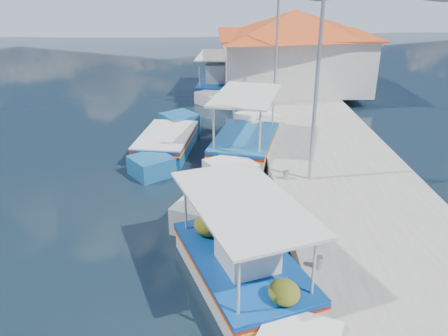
{
  "coord_description": "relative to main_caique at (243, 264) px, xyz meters",
  "views": [
    {
      "loc": [
        1.27,
        -12.01,
        7.04
      ],
      "look_at": [
        1.7,
        1.17,
        1.3
      ],
      "focal_mm": 36.94,
      "sensor_mm": 36.0,
      "label": 1
    }
  ],
  "objects": [
    {
      "name": "ground",
      "position": [
        -2.02,
        2.76,
        -0.48
      ],
      "size": [
        160.0,
        160.0,
        0.0
      ],
      "primitive_type": "plane",
      "color": "black",
      "rests_on": "ground"
    },
    {
      "name": "quay",
      "position": [
        3.88,
        8.76,
        -0.23
      ],
      "size": [
        5.0,
        44.0,
        0.5
      ],
      "primitive_type": "cube",
      "color": "#AAA79F",
      "rests_on": "ground"
    },
    {
      "name": "bollards",
      "position": [
        1.78,
        8.01,
        0.17
      ],
      "size": [
        0.2,
        17.2,
        0.3
      ],
      "color": "#A5A8AD",
      "rests_on": "quay"
    },
    {
      "name": "main_caique",
      "position": [
        0.0,
        0.0,
        0.0
      ],
      "size": [
        3.81,
        7.11,
        2.48
      ],
      "rotation": [
        0.0,
        0.0,
        -0.34
      ],
      "color": "silver",
      "rests_on": "ground"
    },
    {
      "name": "caique_green_canopy",
      "position": [
        0.65,
        8.39,
        -0.06
      ],
      "size": [
        3.52,
        7.21,
        2.8
      ],
      "rotation": [
        0.0,
        0.0,
        0.27
      ],
      "color": "silver",
      "rests_on": "ground"
    },
    {
      "name": "caique_blue_hull",
      "position": [
        -2.56,
        8.77,
        -0.16
      ],
      "size": [
        2.66,
        6.62,
        1.19
      ],
      "rotation": [
        0.0,
        0.0,
        0.16
      ],
      "color": "#17578F",
      "rests_on": "ground"
    },
    {
      "name": "caique_far",
      "position": [
        -0.28,
        18.61,
        -0.01
      ],
      "size": [
        2.72,
        7.24,
        2.55
      ],
      "rotation": [
        0.0,
        0.0,
        0.13
      ],
      "color": "silver",
      "rests_on": "ground"
    },
    {
      "name": "harbor_building",
      "position": [
        4.17,
        17.76,
        2.3
      ],
      "size": [
        10.49,
        10.49,
        4.4
      ],
      "color": "silver",
      "rests_on": "quay"
    },
    {
      "name": "lamp_post_near",
      "position": [
        2.48,
        4.76,
        3.37
      ],
      "size": [
        1.21,
        0.14,
        6.0
      ],
      "color": "#A5A8AD",
      "rests_on": "quay"
    },
    {
      "name": "lamp_post_far",
      "position": [
        2.48,
        13.76,
        3.37
      ],
      "size": [
        1.21,
        0.14,
        6.0
      ],
      "color": "#A5A8AD",
      "rests_on": "quay"
    },
    {
      "name": "mountain_ridge",
      "position": [
        4.52,
        58.76,
        1.56
      ],
      "size": [
        171.4,
        96.0,
        5.5
      ],
      "color": "slate",
      "rests_on": "ground"
    }
  ]
}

